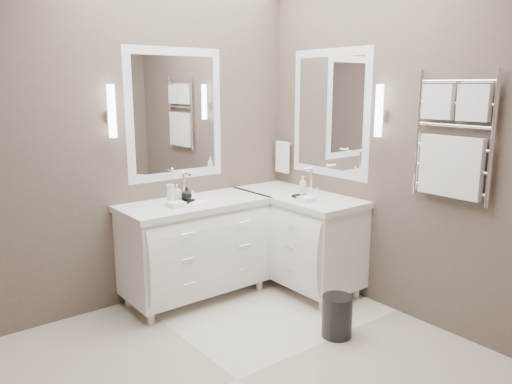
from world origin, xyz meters
TOP-DOWN VIEW (x-y plane):
  - floor at (0.00, 0.00)m, footprint 3.20×3.00m
  - wall_back at (0.00, 1.50)m, footprint 3.20×0.01m
  - wall_front at (0.00, -1.50)m, footprint 3.20×0.01m
  - wall_right at (1.60, 0.00)m, footprint 0.01×3.00m
  - vanity_back at (0.45, 1.23)m, footprint 1.24×0.59m
  - vanity_right at (1.33, 0.90)m, footprint 0.59×1.24m
  - mirror_back at (0.45, 1.49)m, footprint 0.90×0.02m
  - mirror_right at (1.59, 0.80)m, footprint 0.02×0.90m
  - sconce_back at (-0.13, 1.43)m, footprint 0.06×0.06m
  - sconce_right at (1.53, 0.22)m, footprint 0.06×0.06m
  - towel_bar_corner at (1.54, 1.36)m, footprint 0.03×0.22m
  - towel_ladder at (1.55, -0.40)m, footprint 0.06×0.58m
  - waste_bin at (0.90, 0.01)m, footprint 0.28×0.28m
  - amenity_tray_back at (0.34, 1.23)m, footprint 0.20×0.16m
  - amenity_tray_right at (1.25, 0.76)m, footprint 0.13×0.16m
  - water_bottle at (0.23, 1.21)m, footprint 0.06×0.06m
  - soap_bottle_a at (0.31, 1.25)m, footprint 0.07×0.07m
  - soap_bottle_b at (0.37, 1.20)m, footprint 0.10×0.10m
  - soap_bottle_c at (1.25, 0.76)m, footprint 0.08×0.08m

SIDE VIEW (x-z plane):
  - floor at x=0.00m, z-range -0.01..0.00m
  - waste_bin at x=0.90m, z-range 0.00..0.31m
  - vanity_back at x=0.45m, z-range 0.00..0.97m
  - vanity_right at x=1.33m, z-range 0.00..0.97m
  - amenity_tray_right at x=1.25m, z-range 0.85..0.87m
  - amenity_tray_back at x=0.34m, z-range 0.85..0.88m
  - soap_bottle_b at x=0.37m, z-range 0.88..0.99m
  - water_bottle at x=0.23m, z-range 0.85..1.02m
  - soap_bottle_a at x=0.31m, z-range 0.88..1.00m
  - soap_bottle_c at x=1.25m, z-range 0.87..1.04m
  - towel_bar_corner at x=1.54m, z-range 0.97..1.27m
  - wall_back at x=0.00m, z-range 0.00..2.70m
  - wall_front at x=0.00m, z-range 0.00..2.70m
  - wall_right at x=1.60m, z-range 0.00..2.70m
  - towel_ladder at x=1.55m, z-range 0.94..1.84m
  - mirror_back at x=0.45m, z-range 1.00..2.10m
  - mirror_right at x=1.59m, z-range 1.00..2.10m
  - sconce_back at x=-0.13m, z-range 1.39..1.79m
  - sconce_right at x=1.53m, z-range 1.39..1.79m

